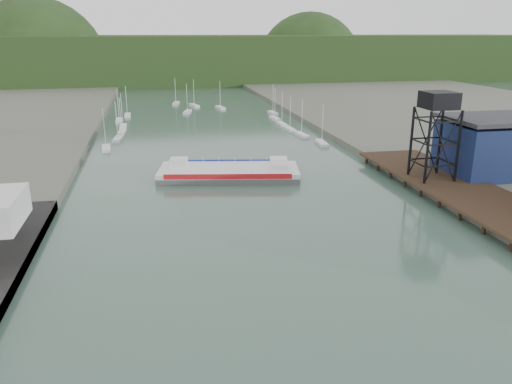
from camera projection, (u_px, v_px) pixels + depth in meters
name	position (u px, v px, depth m)	size (l,w,h in m)	color
east_pier	(483.00, 200.00, 82.13)	(14.00, 70.00, 2.45)	black
lift_tower	(438.00, 106.00, 89.64)	(6.50, 6.50, 16.00)	black
blue_shed	(498.00, 146.00, 97.02)	(20.50, 14.50, 11.30)	#0D1739
marina_sailboats	(202.00, 122.00, 162.66)	(57.71, 92.65, 0.90)	silver
distant_hills	(169.00, 62.00, 310.64)	(500.00, 120.00, 80.00)	#1F3015
chain_ferry	(229.00, 172.00, 101.35)	(29.61, 16.10, 4.04)	#4E4E50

